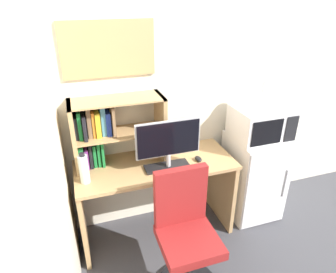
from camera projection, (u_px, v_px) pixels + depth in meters
The scene contains 13 objects.
wall_back at pixel (274, 78), 2.86m from camera, with size 6.40×0.04×2.60m, color silver.
wall_left at pixel (42, 264), 0.91m from camera, with size 0.04×4.40×2.60m, color silver.
desk at pixel (156, 185), 2.58m from camera, with size 1.33×0.55×0.75m.
hutch_bookshelf at pixel (105, 130), 2.37m from camera, with size 0.74×0.28×0.56m.
monitor at pixel (168, 141), 2.32m from camera, with size 0.53×0.17×0.42m.
keyboard at pixel (167, 166), 2.43m from camera, with size 0.37×0.13×0.02m, color black.
computer_mouse at pixel (198, 159), 2.52m from camera, with size 0.05×0.09×0.03m, color black.
water_bottle at pixel (84, 169), 2.19m from camera, with size 0.07×0.07×0.25m.
mini_fridge at pixel (253, 175), 2.91m from camera, with size 0.48×0.52×0.84m.
microwave at pixel (261, 123), 2.67m from camera, with size 0.49×0.40×0.29m.
desk_fan at pixel (270, 90), 2.54m from camera, with size 0.17×0.11×0.27m.
desk_chair at pixel (186, 240), 2.13m from camera, with size 0.46×0.46×0.98m.
wall_corkboard at pixel (108, 49), 2.23m from camera, with size 0.71×0.02×0.42m, color tan.
Camera 1 is at (-1.45, -2.33, 2.05)m, focal length 31.63 mm.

